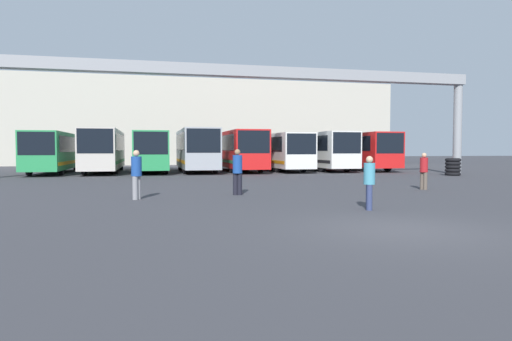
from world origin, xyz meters
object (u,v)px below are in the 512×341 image
at_px(bus_slot_3, 196,148).
at_px(bus_slot_4, 238,149).
at_px(pedestrian_mid_right, 424,170).
at_px(pedestrian_near_right, 237,171).
at_px(bus_slot_6, 321,149).
at_px(bus_slot_7, 359,149).
at_px(tire_stack, 453,167).
at_px(bus_slot_5, 279,150).
at_px(bus_slot_0, 54,150).
at_px(bus_slot_1, 104,148).
at_px(pedestrian_mid_left, 136,173).
at_px(bus_slot_2, 151,150).
at_px(pedestrian_near_left, 369,181).

distance_m(bus_slot_3, bus_slot_4, 3.67).
distance_m(pedestrian_mid_right, pedestrian_near_right, 8.60).
bearing_deg(bus_slot_6, bus_slot_7, -1.59).
distance_m(bus_slot_3, tire_stack, 19.11).
relative_size(bus_slot_5, bus_slot_7, 1.15).
height_order(bus_slot_0, bus_slot_4, bus_slot_4).
relative_size(bus_slot_1, pedestrian_mid_left, 6.96).
bearing_deg(pedestrian_mid_right, tire_stack, 110.94).
relative_size(bus_slot_5, bus_slot_6, 1.13).
height_order(bus_slot_2, tire_stack, bus_slot_2).
bearing_deg(bus_slot_4, bus_slot_5, 2.09).
xyz_separation_m(bus_slot_1, pedestrian_mid_left, (2.98, -20.82, -0.94)).
bearing_deg(bus_slot_6, tire_stack, -57.38).
xyz_separation_m(bus_slot_7, pedestrian_mid_left, (-18.42, -19.90, -0.88)).
xyz_separation_m(bus_slot_1, tire_stack, (23.87, -10.25, -1.29)).
xyz_separation_m(bus_slot_2, tire_stack, (20.30, -9.27, -1.19)).
bearing_deg(bus_slot_1, bus_slot_4, -1.37).
xyz_separation_m(bus_slot_6, pedestrian_mid_left, (-14.86, -20.00, -0.89)).
bearing_deg(tire_stack, pedestrian_near_left, -133.01).
distance_m(pedestrian_mid_left, pedestrian_near_right, 3.92).
bearing_deg(pedestrian_near_right, bus_slot_6, -99.72).
height_order(pedestrian_near_left, pedestrian_mid_left, pedestrian_mid_left).
xyz_separation_m(bus_slot_4, tire_stack, (13.17, -10.00, -1.27)).
height_order(bus_slot_1, pedestrian_mid_left, bus_slot_1).
bearing_deg(bus_slot_4, bus_slot_2, -174.17).
height_order(bus_slot_3, pedestrian_near_left, bus_slot_3).
bearing_deg(bus_slot_7, bus_slot_4, 176.43).
height_order(pedestrian_mid_right, pedestrian_mid_left, pedestrian_mid_left).
relative_size(bus_slot_0, pedestrian_near_left, 7.16).
relative_size(pedestrian_near_left, tire_stack, 1.34).
distance_m(bus_slot_7, pedestrian_mid_left, 27.13).
bearing_deg(bus_slot_6, bus_slot_5, 168.92).
relative_size(bus_slot_1, bus_slot_3, 1.22).
height_order(bus_slot_1, pedestrian_mid_right, bus_slot_1).
bearing_deg(bus_slot_7, bus_slot_5, 173.62).
relative_size(bus_slot_3, bus_slot_5, 0.83).
bearing_deg(bus_slot_2, bus_slot_7, 0.20).
distance_m(bus_slot_4, bus_slot_5, 3.57).
bearing_deg(bus_slot_5, pedestrian_near_left, -100.07).
bearing_deg(pedestrian_mid_right, bus_slot_1, -168.80).
height_order(bus_slot_0, pedestrian_mid_right, bus_slot_0).
relative_size(bus_slot_6, bus_slot_7, 1.02).
relative_size(bus_slot_0, pedestrian_mid_right, 6.97).
distance_m(bus_slot_6, pedestrian_mid_left, 24.93).
relative_size(bus_slot_0, bus_slot_6, 1.07).
bearing_deg(pedestrian_near_left, bus_slot_3, 27.48).
distance_m(bus_slot_7, pedestrian_mid_right, 19.65).
bearing_deg(pedestrian_near_right, pedestrian_near_left, 139.30).
height_order(bus_slot_0, pedestrian_near_left, bus_slot_0).
bearing_deg(pedestrian_mid_left, bus_slot_0, -125.89).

